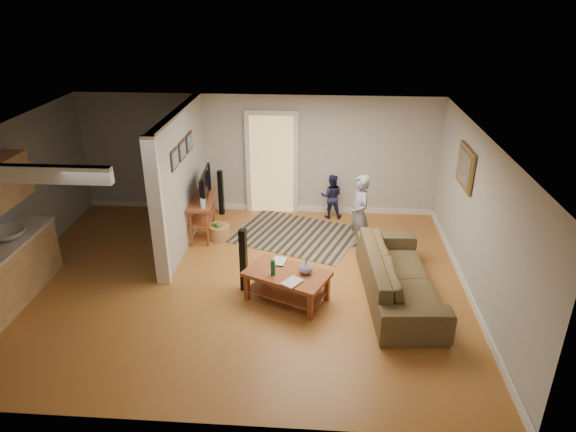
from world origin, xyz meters
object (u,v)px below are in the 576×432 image
object	(u,v)px
sofa	(397,296)
child	(357,249)
coffee_table	(288,278)
speaker_right	(221,193)
tv_console	(202,202)
speaker_left	(244,260)
toddler	(331,217)
toy_basket	(219,231)

from	to	relation	value
sofa	child	distance (m)	1.63
coffee_table	child	world-z (taller)	coffee_table
speaker_right	tv_console	bearing A→B (deg)	-91.98
coffee_table	tv_console	bearing A→B (deg)	129.77
sofa	coffee_table	bearing A→B (deg)	92.81
tv_console	coffee_table	bearing A→B (deg)	-55.63
sofa	tv_console	distance (m)	4.11
speaker_left	toddler	size ratio (longest dim) A/B	1.13
speaker_right	toy_basket	size ratio (longest dim) A/B	2.32
sofa	tv_console	bearing A→B (deg)	56.68
toddler	speaker_right	bearing A→B (deg)	0.82
sofa	toddler	size ratio (longest dim) A/B	2.72
tv_console	toddler	xyz separation A→B (m)	(2.50, 0.97, -0.69)
toy_basket	child	world-z (taller)	child
sofa	toddler	world-z (taller)	toddler
speaker_right	child	size ratio (longest dim) A/B	0.67
sofa	coffee_table	xyz separation A→B (m)	(-1.72, -0.21, 0.38)
coffee_table	sofa	bearing A→B (deg)	7.00
coffee_table	speaker_right	world-z (taller)	speaker_right
coffee_table	speaker_left	distance (m)	0.78
speaker_left	child	size ratio (longest dim) A/B	0.73
toddler	child	bearing A→B (deg)	109.83
tv_console	toy_basket	bearing A→B (deg)	-33.49
speaker_right	toy_basket	distance (m)	1.21
coffee_table	tv_console	size ratio (longest dim) A/B	1.16
tv_console	speaker_right	size ratio (longest dim) A/B	1.27
toy_basket	coffee_table	bearing A→B (deg)	-53.53
coffee_table	child	distance (m)	2.13
coffee_table	speaker_left	bearing A→B (deg)	160.97
toy_basket	toddler	world-z (taller)	toddler
tv_console	toy_basket	world-z (taller)	tv_console
sofa	coffee_table	distance (m)	1.77
sofa	speaker_right	world-z (taller)	speaker_right
sofa	speaker_right	size ratio (longest dim) A/B	2.64
coffee_table	child	xyz separation A→B (m)	(1.17, 1.74, -0.38)
tv_console	toy_basket	distance (m)	0.65
toy_basket	child	bearing A→B (deg)	-5.61
tv_console	speaker_right	world-z (taller)	tv_console
tv_console	child	size ratio (longest dim) A/B	0.85
tv_console	child	bearing A→B (deg)	-13.79
sofa	speaker_left	world-z (taller)	speaker_left
coffee_table	toy_basket	distance (m)	2.50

